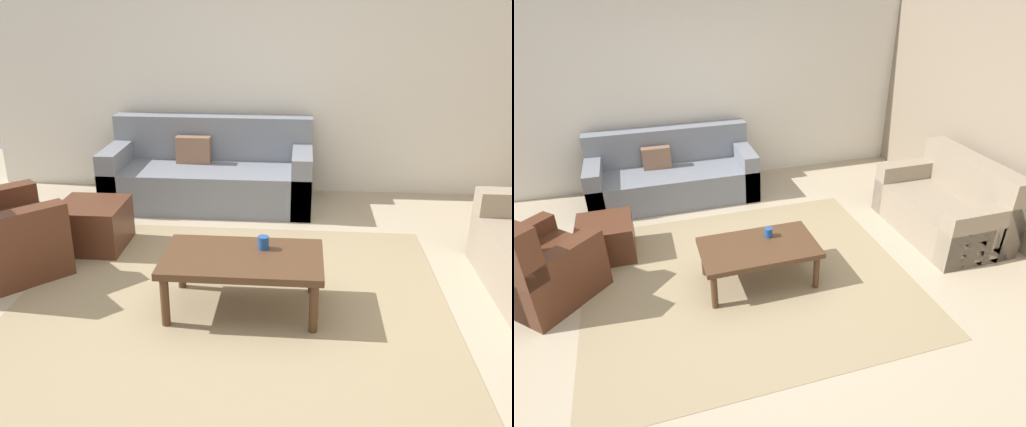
% 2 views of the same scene
% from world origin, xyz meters
% --- Properties ---
extents(ground_plane, '(8.00, 8.00, 0.00)m').
position_xyz_m(ground_plane, '(0.00, 0.00, 0.00)').
color(ground_plane, tan).
extents(rear_partition, '(6.00, 0.12, 2.80)m').
position_xyz_m(rear_partition, '(0.00, 2.60, 1.40)').
color(rear_partition, silver).
rests_on(rear_partition, ground_plane).
extents(area_rug, '(3.11, 2.72, 0.01)m').
position_xyz_m(area_rug, '(0.00, 0.00, 0.00)').
color(area_rug, '#92805F').
rests_on(area_rug, ground_plane).
extents(couch_main, '(2.12, 0.89, 0.88)m').
position_xyz_m(couch_main, '(-0.47, 2.10, 0.30)').
color(couch_main, slate).
rests_on(couch_main, ground_plane).
extents(ottoman, '(0.56, 0.56, 0.40)m').
position_xyz_m(ottoman, '(-1.32, 0.86, 0.20)').
color(ottoman, '#4C2819').
rests_on(ottoman, ground_plane).
extents(coffee_table, '(1.10, 0.64, 0.41)m').
position_xyz_m(coffee_table, '(0.10, -0.06, 0.36)').
color(coffee_table, '#472D1C').
rests_on(coffee_table, ground_plane).
extents(cup, '(0.08, 0.08, 0.09)m').
position_xyz_m(cup, '(0.23, 0.06, 0.46)').
color(cup, '#1E478C').
rests_on(cup, coffee_table).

